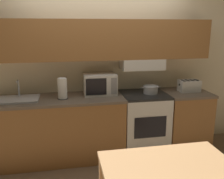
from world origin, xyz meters
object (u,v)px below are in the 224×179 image
at_px(toaster, 189,86).
at_px(paper_towel_roll, 62,89).
at_px(microwave, 100,84).
at_px(sink_basin, 18,99).
at_px(stove_range, 143,122).
at_px(cooking_pot, 151,89).

distance_m(toaster, paper_towel_roll, 1.89).
bearing_deg(microwave, sink_basin, -173.60).
relative_size(microwave, toaster, 1.46).
relative_size(stove_range, toaster, 2.84).
bearing_deg(microwave, stove_range, -10.72).
bearing_deg(cooking_pot, toaster, 0.32).
bearing_deg(stove_range, toaster, 0.16).
relative_size(stove_range, cooking_pot, 2.98).
distance_m(stove_range, cooking_pot, 0.52).
bearing_deg(paper_towel_roll, sink_basin, 176.26).
bearing_deg(paper_towel_roll, cooking_pot, 1.91).
height_order(sink_basin, paper_towel_roll, paper_towel_roll).
xyz_separation_m(stove_range, cooking_pot, (0.10, -0.00, 0.52)).
relative_size(toaster, paper_towel_roll, 1.12).
relative_size(sink_basin, paper_towel_roll, 1.95).
xyz_separation_m(microwave, sink_basin, (-1.13, -0.13, -0.13)).
distance_m(stove_range, paper_towel_roll, 1.32).
xyz_separation_m(cooking_pot, paper_towel_roll, (-1.28, -0.04, 0.08)).
bearing_deg(sink_basin, microwave, 6.40).
xyz_separation_m(toaster, paper_towel_roll, (-1.89, -0.05, 0.05)).
bearing_deg(toaster, paper_towel_roll, -178.61).
bearing_deg(toaster, stove_range, -179.84).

